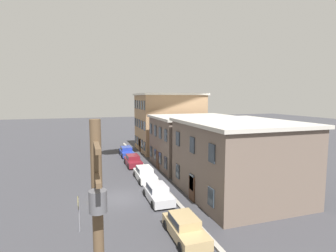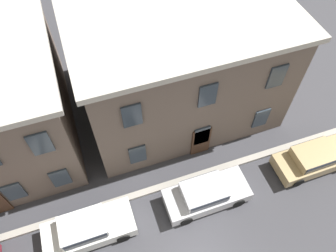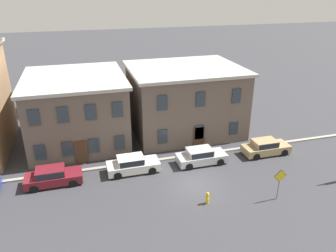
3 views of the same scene
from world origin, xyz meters
name	(u,v)px [view 2 (image 2 of 3)]	position (x,y,z in m)	size (l,w,h in m)	color
kerb_strip	(166,185)	(0.00, 4.50, 0.08)	(56.00, 0.36, 0.16)	#9E998E
apartment_far	(174,56)	(2.55, 10.51, 3.49)	(11.37, 9.54, 6.96)	#66564C
car_white	(87,228)	(-4.44, 3.32, 0.75)	(4.40, 1.92, 1.43)	silver
car_silver	(206,194)	(1.66, 3.09, 0.75)	(4.40, 1.92, 1.43)	#B7B7BC
car_tan	(313,158)	(8.11, 3.09, 0.75)	(4.40, 1.92, 1.43)	tan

